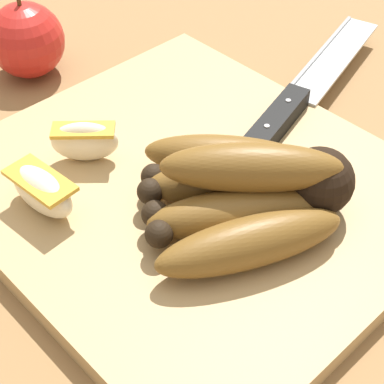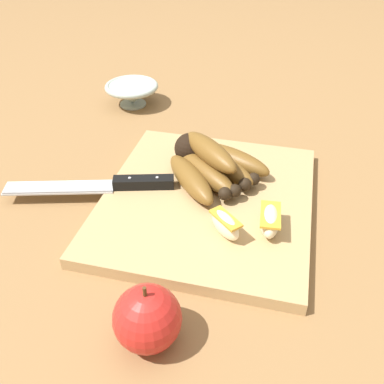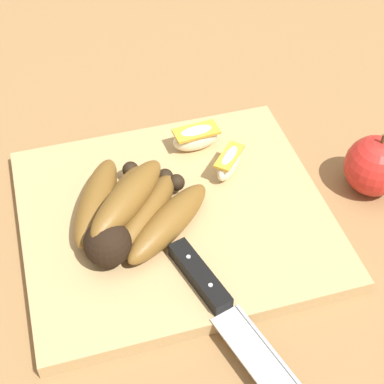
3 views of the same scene
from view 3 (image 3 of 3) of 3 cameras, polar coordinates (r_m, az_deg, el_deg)
The scene contains 7 objects.
ground_plane at distance 0.77m, azimuth -1.80°, elevation -2.39°, with size 6.00×6.00×0.00m, color olive.
cutting_board at distance 0.76m, azimuth -1.42°, elevation -2.32°, with size 0.37×0.33×0.02m, color tan.
banana_bunch at distance 0.72m, azimuth -5.92°, elevation -1.91°, with size 0.19×0.19×0.07m.
chefs_knife at distance 0.66m, azimuth 3.00°, elevation -10.83°, with size 0.10×0.28×0.02m.
apple_wedge_near at distance 0.82m, azimuth 0.40°, elevation 5.12°, with size 0.07×0.03×0.04m.
apple_wedge_middle at distance 0.78m, azimuth 3.47°, elevation 2.75°, with size 0.05×0.06×0.04m.
whole_apple at distance 0.81m, azimuth 16.75°, elevation 2.37°, with size 0.08×0.08×0.09m.
Camera 3 is at (0.12, 0.50, 0.58)m, focal length 57.07 mm.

